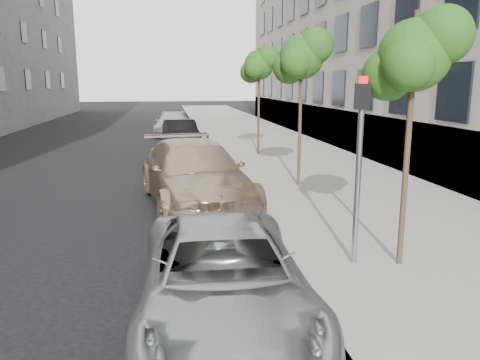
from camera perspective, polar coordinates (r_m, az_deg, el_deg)
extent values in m
plane|color=black|center=(6.69, -0.97, -17.56)|extent=(160.00, 160.00, 0.00)
cube|color=gray|center=(30.38, 0.83, 5.74)|extent=(6.40, 72.00, 0.14)
cube|color=#9E9B93|center=(30.02, -5.09, 5.62)|extent=(0.15, 72.00, 0.14)
cylinder|color=#38281C|center=(8.36, 19.77, 4.20)|extent=(0.10, 0.10, 4.27)
sphere|color=#184E14|center=(8.31, 20.48, 14.04)|extent=(1.17, 1.17, 1.17)
sphere|color=#184E14|center=(8.34, 23.51, 15.88)|extent=(0.94, 0.94, 0.94)
sphere|color=#184E14|center=(8.39, 17.65, 12.14)|extent=(0.88, 0.88, 0.88)
cylinder|color=#38281C|center=(14.37, 7.35, 8.32)|extent=(0.10, 0.10, 4.58)
sphere|color=#184E14|center=(14.37, 7.52, 14.67)|extent=(1.32, 1.32, 1.32)
sphere|color=#184E14|center=(14.30, 9.19, 15.84)|extent=(1.05, 1.05, 1.05)
sphere|color=#184E14|center=(14.52, 6.03, 13.48)|extent=(0.99, 0.99, 0.99)
cylinder|color=#38281C|center=(20.69, 2.29, 9.44)|extent=(0.10, 0.10, 4.58)
sphere|color=#184E14|center=(20.68, 2.33, 13.85)|extent=(1.28, 1.28, 1.28)
sphere|color=#184E14|center=(20.57, 3.44, 14.68)|extent=(1.02, 1.02, 1.02)
sphere|color=#184E14|center=(20.86, 1.36, 13.01)|extent=(0.96, 0.96, 0.96)
cylinder|color=#939699|center=(8.30, 14.12, -1.01)|extent=(0.10, 0.10, 2.71)
cube|color=black|center=(8.11, 14.68, 9.82)|extent=(0.28, 0.24, 0.42)
cube|color=red|center=(8.10, 14.78, 11.73)|extent=(0.16, 0.13, 0.12)
imported|color=#9D9FA1|center=(6.53, -2.08, -11.75)|extent=(2.42, 4.94, 1.35)
imported|color=tan|center=(12.55, -5.54, 0.66)|extent=(3.26, 6.27, 1.74)
imported|color=black|center=(19.15, -7.97, 3.74)|extent=(1.98, 3.89, 1.27)
imported|color=black|center=(24.33, -7.23, 5.63)|extent=(1.95, 4.41, 1.41)
imported|color=#B2B5BB|center=(30.17, -8.28, 6.79)|extent=(2.40, 5.02, 1.41)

